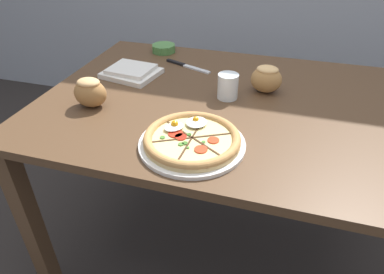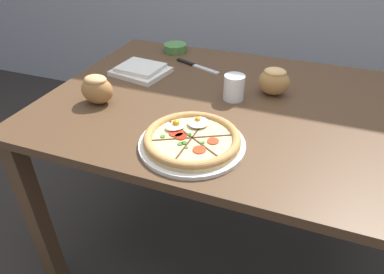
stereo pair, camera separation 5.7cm
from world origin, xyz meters
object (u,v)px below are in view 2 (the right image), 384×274
object	(u,v)px
dining_table	(234,125)
bread_piece_near	(274,81)
napkin_folded	(141,70)
pizza	(192,140)
ramekin_bowl	(175,48)
bread_piece_mid	(97,89)
water_glass	(234,89)
knife_main	(197,66)

from	to	relation	value
dining_table	bread_piece_near	size ratio (longest dim) A/B	11.70
napkin_folded	dining_table	bearing A→B (deg)	-13.11
pizza	bread_piece_near	distance (m)	0.44
ramekin_bowl	bread_piece_near	size ratio (longest dim) A/B	1.00
dining_table	napkin_folded	xyz separation A→B (m)	(-0.43, 0.10, 0.11)
dining_table	pizza	world-z (taller)	pizza
bread_piece_near	bread_piece_mid	xyz separation A→B (m)	(-0.56, -0.28, 0.00)
pizza	ramekin_bowl	distance (m)	0.78
bread_piece_mid	pizza	bearing A→B (deg)	-17.95
dining_table	pizza	size ratio (longest dim) A/B	4.35
ramekin_bowl	water_glass	world-z (taller)	water_glass
bread_piece_near	water_glass	size ratio (longest dim) A/B	1.27
dining_table	ramekin_bowl	distance (m)	0.57
dining_table	bread_piece_mid	world-z (taller)	bread_piece_mid
water_glass	bread_piece_mid	bearing A→B (deg)	-156.17
bread_piece_near	water_glass	distance (m)	0.15
knife_main	water_glass	bearing A→B (deg)	-24.78
napkin_folded	bread_piece_near	xyz separation A→B (m)	(0.54, 0.01, 0.04)
bread_piece_near	knife_main	xyz separation A→B (m)	(-0.35, 0.14, -0.05)
pizza	bread_piece_mid	bearing A→B (deg)	162.05
dining_table	ramekin_bowl	world-z (taller)	ramekin_bowl
pizza	knife_main	world-z (taller)	pizza
bread_piece_near	bread_piece_mid	size ratio (longest dim) A/B	0.98
pizza	bread_piece_mid	distance (m)	0.42
ramekin_bowl	knife_main	size ratio (longest dim) A/B	0.52
napkin_folded	bread_piece_near	world-z (taller)	bread_piece_near
dining_table	knife_main	size ratio (longest dim) A/B	6.08
bread_piece_near	water_glass	bearing A→B (deg)	-144.99
napkin_folded	bread_piece_near	size ratio (longest dim) A/B	2.05
pizza	bread_piece_near	world-z (taller)	bread_piece_near
dining_table	bread_piece_near	distance (m)	0.22
napkin_folded	knife_main	world-z (taller)	napkin_folded
pizza	ramekin_bowl	xyz separation A→B (m)	(-0.35, 0.70, -0.00)
dining_table	pizza	distance (m)	0.33
pizza	bread_piece_near	bearing A→B (deg)	68.27
knife_main	napkin_folded	bearing A→B (deg)	-120.58
ramekin_bowl	bread_piece_near	xyz separation A→B (m)	(0.51, -0.29, 0.03)
napkin_folded	knife_main	bearing A→B (deg)	38.17
bread_piece_mid	knife_main	distance (m)	0.48
pizza	water_glass	size ratio (longest dim) A/B	3.43
bread_piece_near	napkin_folded	bearing A→B (deg)	-179.31
water_glass	pizza	bearing A→B (deg)	-96.76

